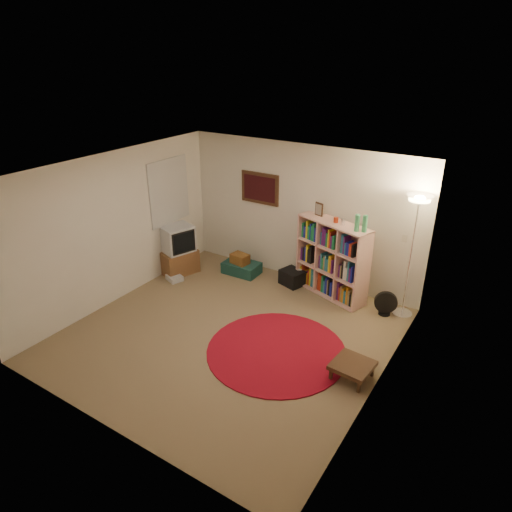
{
  "coord_description": "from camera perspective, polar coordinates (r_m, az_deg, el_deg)",
  "views": [
    {
      "loc": [
        3.44,
        -4.65,
        3.98
      ],
      "look_at": [
        0.1,
        0.6,
        1.1
      ],
      "focal_mm": 32.0,
      "sensor_mm": 36.0,
      "label": 1
    }
  ],
  "objects": [
    {
      "name": "duffel_bag",
      "position": [
        8.34,
        4.55,
        -2.68
      ],
      "size": [
        0.48,
        0.44,
        0.28
      ],
      "rotation": [
        0.0,
        0.0,
        -0.3
      ],
      "color": "black",
      "rests_on": "ground"
    },
    {
      "name": "dvd_box",
      "position": [
        8.63,
        -10.15,
        -2.7
      ],
      "size": [
        0.35,
        0.32,
        0.1
      ],
      "rotation": [
        0.0,
        0.0,
        -0.35
      ],
      "color": "silver",
      "rests_on": "ground"
    },
    {
      "name": "room",
      "position": [
        6.46,
        -3.77,
        -0.13
      ],
      "size": [
        4.54,
        4.54,
        2.54
      ],
      "color": "#856E4E",
      "rests_on": "ground"
    },
    {
      "name": "red_rug",
      "position": [
        6.67,
        2.57,
        -11.76
      ],
      "size": [
        2.0,
        2.0,
        0.02
      ],
      "color": "maroon",
      "rests_on": "ground"
    },
    {
      "name": "paper_towel",
      "position": [
        8.41,
        5.39,
        -2.46
      ],
      "size": [
        0.15,
        0.15,
        0.28
      ],
      "rotation": [
        0.0,
        0.0,
        -0.16
      ],
      "color": "white",
      "rests_on": "ground"
    },
    {
      "name": "suitcase",
      "position": [
        8.74,
        -1.81,
        -1.49
      ],
      "size": [
        0.69,
        0.46,
        0.22
      ],
      "rotation": [
        0.0,
        0.0,
        0.03
      ],
      "color": "#153C37",
      "rests_on": "ground"
    },
    {
      "name": "floor_fan",
      "position": [
        7.65,
        15.89,
        -5.73
      ],
      "size": [
        0.37,
        0.25,
        0.42
      ],
      "rotation": [
        0.0,
        0.0,
        0.36
      ],
      "color": "black",
      "rests_on": "ground"
    },
    {
      "name": "side_table",
      "position": [
        6.23,
        11.96,
        -13.28
      ],
      "size": [
        0.54,
        0.54,
        0.23
      ],
      "rotation": [
        0.0,
        0.0,
        -0.09
      ],
      "color": "#3B2314",
      "rests_on": "ground"
    },
    {
      "name": "bookshelf",
      "position": [
        7.9,
        9.4,
        -0.46
      ],
      "size": [
        1.4,
        0.79,
        1.61
      ],
      "rotation": [
        0.0,
        0.0,
        -0.32
      ],
      "color": "#FFB9AA",
      "rests_on": "ground"
    },
    {
      "name": "floor_lamp",
      "position": [
        7.16,
        19.47,
        4.55
      ],
      "size": [
        0.41,
        0.41,
        2.01
      ],
      "rotation": [
        0.0,
        0.0,
        -0.05
      ],
      "color": "white",
      "rests_on": "ground"
    },
    {
      "name": "wicker_basket",
      "position": [
        8.63,
        -2.03,
        -0.34
      ],
      "size": [
        0.36,
        0.28,
        0.19
      ],
      "rotation": [
        0.0,
        0.0,
        -0.15
      ],
      "color": "brown",
      "rests_on": "suitcase"
    },
    {
      "name": "tv_stand",
      "position": [
        8.73,
        -9.66,
        0.66
      ],
      "size": [
        0.64,
        0.76,
        0.95
      ],
      "rotation": [
        0.0,
        0.0,
        -0.33
      ],
      "color": "brown",
      "rests_on": "ground"
    }
  ]
}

